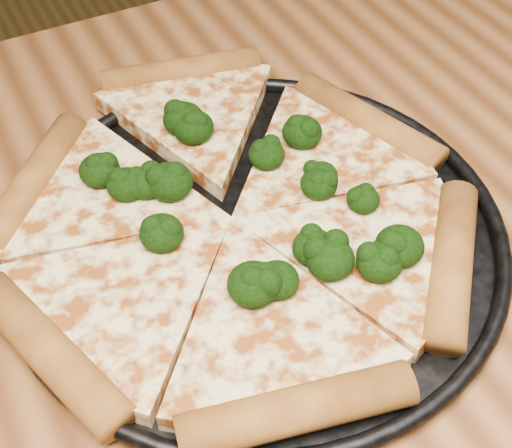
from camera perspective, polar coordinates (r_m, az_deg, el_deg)
name	(u,v)px	position (r m, az deg, el deg)	size (l,w,h in m)	color
pizza_pan	(256,232)	(0.53, 0.00, -0.61)	(0.37, 0.37, 0.02)	black
pizza	(230,215)	(0.52, -2.08, 0.73)	(0.37, 0.40, 0.03)	#FFE29C
broccoli_florets	(248,199)	(0.52, -0.61, 2.02)	(0.19, 0.23, 0.03)	black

